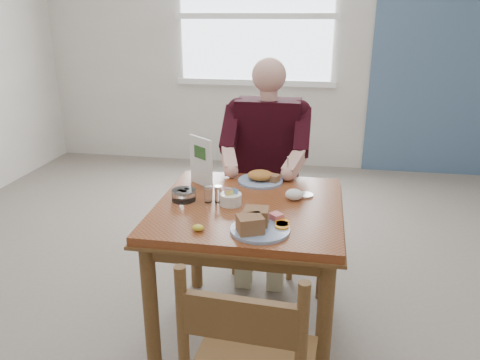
% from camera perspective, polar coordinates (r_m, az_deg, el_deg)
% --- Properties ---
extents(floor, '(6.00, 6.00, 0.00)m').
position_cam_1_polar(floor, '(2.68, 0.98, -17.88)').
color(floor, '#6D6158').
rests_on(floor, ground).
extents(wall_back, '(5.50, 0.00, 5.50)m').
position_cam_1_polar(wall_back, '(5.11, 6.61, 17.00)').
color(wall_back, silver).
rests_on(wall_back, ground).
extents(accent_panel, '(1.60, 0.02, 2.80)m').
position_cam_1_polar(accent_panel, '(5.24, 25.01, 15.43)').
color(accent_panel, '#435E7D').
rests_on(accent_panel, ground).
extents(lemon_wedge, '(0.06, 0.05, 0.03)m').
position_cam_1_polar(lemon_wedge, '(2.03, -5.13, -5.82)').
color(lemon_wedge, yellow).
rests_on(lemon_wedge, table).
extents(napkin, '(0.09, 0.08, 0.06)m').
position_cam_1_polar(napkin, '(2.36, 6.61, -1.77)').
color(napkin, white).
rests_on(napkin, table).
extents(metal_dish, '(0.10, 0.10, 0.01)m').
position_cam_1_polar(metal_dish, '(2.42, 7.89, -1.84)').
color(metal_dish, silver).
rests_on(metal_dish, table).
extents(window, '(1.72, 0.04, 1.42)m').
position_cam_1_polar(window, '(5.12, 1.94, 19.36)').
color(window, white).
rests_on(window, wall_back).
extents(table, '(0.92, 0.92, 0.75)m').
position_cam_1_polar(table, '(2.35, 1.08, -5.46)').
color(table, brown).
rests_on(table, ground).
extents(chair_far, '(0.42, 0.42, 0.95)m').
position_cam_1_polar(chair_far, '(3.14, 3.33, -1.97)').
color(chair_far, brown).
rests_on(chair_far, ground).
extents(diner, '(0.53, 0.56, 1.39)m').
position_cam_1_polar(diner, '(2.94, 3.25, 3.41)').
color(diner, tan).
rests_on(diner, chair_far).
extents(near_plate, '(0.32, 0.32, 0.09)m').
position_cam_1_polar(near_plate, '(2.02, 2.15, -5.36)').
color(near_plate, white).
rests_on(near_plate, table).
extents(far_plate, '(0.32, 0.32, 0.07)m').
position_cam_1_polar(far_plate, '(2.59, 2.63, 0.26)').
color(far_plate, white).
rests_on(far_plate, table).
extents(caddy, '(0.12, 0.12, 0.08)m').
position_cam_1_polar(caddy, '(2.29, -1.15, -2.32)').
color(caddy, white).
rests_on(caddy, table).
extents(shakers, '(0.09, 0.06, 0.08)m').
position_cam_1_polar(shakers, '(2.31, -3.31, -1.71)').
color(shakers, white).
rests_on(shakers, table).
extents(creamer, '(0.16, 0.16, 0.06)m').
position_cam_1_polar(creamer, '(2.35, -6.88, -1.82)').
color(creamer, white).
rests_on(creamer, table).
extents(menu, '(0.15, 0.12, 0.27)m').
position_cam_1_polar(menu, '(2.52, -4.77, 2.30)').
color(menu, white).
rests_on(menu, table).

